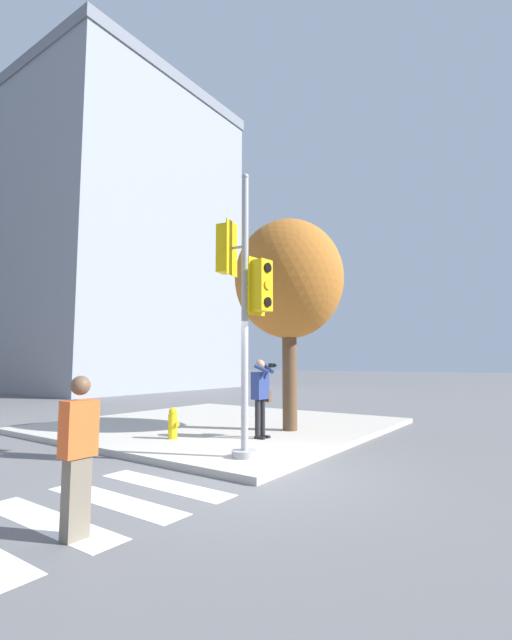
# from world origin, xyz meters

# --- Properties ---
(ground_plane) EXTENTS (160.00, 160.00, 0.00)m
(ground_plane) POSITION_xyz_m (0.00, 0.00, 0.00)
(ground_plane) COLOR #5B5B5E
(sidewalk_corner) EXTENTS (8.00, 8.00, 0.13)m
(sidewalk_corner) POSITION_xyz_m (3.50, 3.50, 0.06)
(sidewalk_corner) COLOR #ADA89E
(sidewalk_corner) RESTS_ON ground_plane
(traffic_signal_pole) EXTENTS (0.49, 1.13, 5.14)m
(traffic_signal_pole) POSITION_xyz_m (0.42, 0.43, 2.96)
(traffic_signal_pole) COLOR #939399
(traffic_signal_pole) RESTS_ON sidewalk_corner
(person_photographer) EXTENTS (0.58, 0.54, 1.70)m
(person_photographer) POSITION_xyz_m (2.19, 1.28, 1.14)
(person_photographer) COLOR black
(person_photographer) RESTS_ON sidewalk_corner
(pedestrian_distant) EXTENTS (0.34, 0.20, 1.62)m
(pedestrian_distant) POSITION_xyz_m (-3.05, -0.07, 0.86)
(pedestrian_distant) COLOR #6B6051
(pedestrian_distant) RESTS_ON ground_plane
(street_tree) EXTENTS (2.73, 2.73, 5.24)m
(street_tree) POSITION_xyz_m (3.48, 1.31, 3.83)
(street_tree) COLOR brown
(street_tree) RESTS_ON sidewalk_corner
(fire_hydrant) EXTENTS (0.20, 0.26, 0.67)m
(fire_hydrant) POSITION_xyz_m (1.01, 2.79, 0.45)
(fire_hydrant) COLOR yellow
(fire_hydrant) RESTS_ON sidewalk_corner
(building_right) EXTENTS (13.66, 13.30, 20.64)m
(building_right) POSITION_xyz_m (12.91, 21.63, 10.33)
(building_right) COLOR gray
(building_right) RESTS_ON ground_plane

